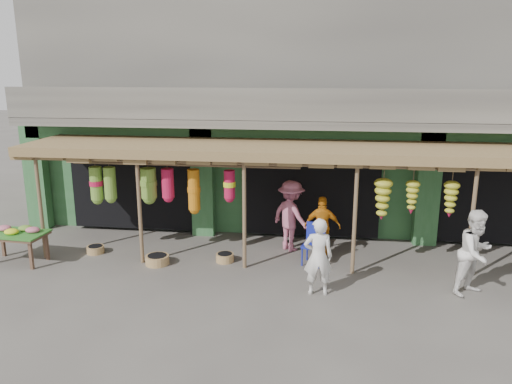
# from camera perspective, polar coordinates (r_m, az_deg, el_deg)

# --- Properties ---
(ground) EXTENTS (80.00, 80.00, 0.00)m
(ground) POSITION_cam_1_polar(r_m,az_deg,el_deg) (11.97, 6.04, -8.57)
(ground) COLOR #514C47
(ground) RESTS_ON ground
(building) EXTENTS (16.40, 6.80, 7.00)m
(building) POSITION_cam_1_polar(r_m,az_deg,el_deg) (15.97, 6.83, 9.59)
(building) COLOR gray
(building) RESTS_ON ground
(awning) EXTENTS (14.00, 2.70, 2.79)m
(awning) POSITION_cam_1_polar(r_m,az_deg,el_deg) (12.03, 5.74, 4.34)
(awning) COLOR brown
(awning) RESTS_ON ground
(flower_table) EXTENTS (1.54, 0.97, 0.88)m
(flower_table) POSITION_cam_1_polar(r_m,az_deg,el_deg) (13.28, -25.74, -4.35)
(flower_table) COLOR brown
(flower_table) RESTS_ON ground
(blue_chair) EXTENTS (0.58, 0.59, 0.99)m
(blue_chair) POSITION_cam_1_polar(r_m,az_deg,el_deg) (12.06, 6.66, -5.61)
(blue_chair) COLOR navy
(blue_chair) RESTS_ON ground
(basket_left) EXTENTS (0.52, 0.52, 0.18)m
(basket_left) POSITION_cam_1_polar(r_m,az_deg,el_deg) (13.39, -17.86, -6.28)
(basket_left) COLOR olive
(basket_left) RESTS_ON ground
(basket_mid) EXTENTS (0.74, 0.74, 0.22)m
(basket_mid) POSITION_cam_1_polar(r_m,az_deg,el_deg) (12.29, -11.21, -7.61)
(basket_mid) COLOR olive
(basket_mid) RESTS_ON ground
(basket_right) EXTENTS (0.46, 0.46, 0.20)m
(basket_right) POSITION_cam_1_polar(r_m,az_deg,el_deg) (12.24, -3.57, -7.49)
(basket_right) COLOR olive
(basket_right) RESTS_ON ground
(person_front) EXTENTS (0.63, 0.45, 1.65)m
(person_front) POSITION_cam_1_polar(r_m,az_deg,el_deg) (10.38, 7.12, -7.34)
(person_front) COLOR silver
(person_front) RESTS_ON ground
(person_right) EXTENTS (1.11, 1.08, 1.81)m
(person_right) POSITION_cam_1_polar(r_m,az_deg,el_deg) (11.23, 23.82, -6.36)
(person_right) COLOR white
(person_right) RESTS_ON ground
(person_vendor) EXTENTS (0.90, 0.38, 1.53)m
(person_vendor) POSITION_cam_1_polar(r_m,az_deg,el_deg) (12.45, 7.59, -3.95)
(person_vendor) COLOR orange
(person_vendor) RESTS_ON ground
(person_shopper) EXTENTS (1.34, 1.29, 1.83)m
(person_shopper) POSITION_cam_1_polar(r_m,az_deg,el_deg) (12.76, 4.03, -2.72)
(person_shopper) COLOR #BF6580
(person_shopper) RESTS_ON ground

